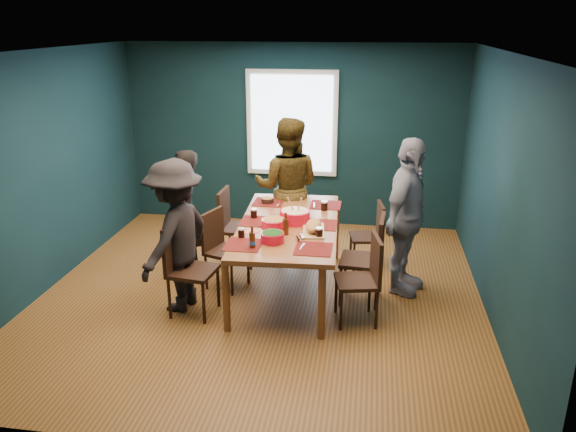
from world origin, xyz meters
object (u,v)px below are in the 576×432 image
object	(u,v)px
person_back	(287,187)
bowl_dumpling	(295,216)
dining_table	(288,230)
person_far_left	(186,212)
bowl_herbs	(272,237)
chair_left_far	(232,221)
chair_left_near	(184,262)
cutting_board	(313,227)
person_near_left	(176,236)
person_right	(406,217)
chair_right_mid	(370,253)
bowl_salad	(274,223)
chair_left_mid	(220,243)
chair_right_near	(366,273)
chair_right_far	(373,231)

from	to	relation	value
person_back	bowl_dumpling	world-z (taller)	person_back
dining_table	bowl_dumpling	bearing A→B (deg)	30.86
person_far_left	bowl_herbs	xyz separation A→B (m)	(1.25, -0.93, 0.11)
chair_left_far	bowl_dumpling	world-z (taller)	bowl_dumpling
dining_table	person_far_left	size ratio (longest dim) A/B	1.45
chair_left_near	cutting_board	distance (m)	1.43
person_back	person_near_left	xyz separation A→B (m)	(-0.94, -1.69, -0.09)
person_far_left	person_right	distance (m)	2.65
bowl_dumpling	bowl_herbs	size ratio (longest dim) A/B	1.40
chair_left_far	chair_right_mid	distance (m)	1.94
dining_table	chair_left_far	size ratio (longest dim) A/B	2.29
bowl_salad	bowl_dumpling	xyz separation A→B (m)	(0.20, 0.23, 0.02)
chair_left_mid	person_near_left	bearing A→B (deg)	-98.92
chair_left_far	person_right	xyz separation A→B (m)	(2.14, -0.49, 0.34)
chair_left_mid	cutting_board	size ratio (longest dim) A/B	1.59
chair_left_near	chair_right_mid	bearing A→B (deg)	22.48
chair_right_mid	bowl_dumpling	bearing A→B (deg)	171.79
dining_table	chair_left_near	xyz separation A→B (m)	(-1.01, -0.68, -0.16)
person_near_left	bowl_salad	world-z (taller)	person_near_left
chair_right_near	person_near_left	bearing A→B (deg)	167.64
person_right	bowl_herbs	bearing A→B (deg)	140.20
chair_left_far	person_near_left	size ratio (longest dim) A/B	0.59
person_near_left	chair_right_mid	bearing A→B (deg)	116.68
dining_table	cutting_board	size ratio (longest dim) A/B	3.87
chair_right_near	cutting_board	size ratio (longest dim) A/B	1.62
chair_left_far	chair_right_far	xyz separation A→B (m)	(1.78, 0.11, -0.08)
chair_right_far	chair_left_mid	bearing A→B (deg)	-165.88
person_near_left	person_back	bearing A→B (deg)	165.72
bowl_dumpling	dining_table	bearing A→B (deg)	-146.01
chair_right_mid	cutting_board	xyz separation A→B (m)	(-0.62, -0.08, 0.30)
cutting_board	person_right	bearing A→B (deg)	16.09
person_near_left	chair_right_near	bearing A→B (deg)	104.54
chair_left_mid	chair_right_mid	bearing A→B (deg)	14.07
person_far_left	bowl_herbs	world-z (taller)	person_far_left
person_far_left	person_right	bearing A→B (deg)	83.65
dining_table	person_near_left	bearing A→B (deg)	-155.84
chair_right_mid	bowl_herbs	size ratio (longest dim) A/B	4.10
chair_right_far	person_far_left	size ratio (longest dim) A/B	0.55
chair_left_far	cutting_board	distance (m)	1.49
chair_right_mid	person_near_left	distance (m)	2.11
chair_left_near	chair_right_near	xyz separation A→B (m)	(1.90, 0.09, -0.04)
bowl_salad	chair_left_far	bearing A→B (deg)	128.80
dining_table	bowl_salad	xyz separation A→B (m)	(-0.13, -0.19, 0.14)
chair_left_near	bowl_salad	size ratio (longest dim) A/B	3.76
chair_right_near	person_back	distance (m)	2.04
dining_table	bowl_salad	distance (m)	0.27
dining_table	cutting_board	bearing A→B (deg)	-39.26
chair_right_far	cutting_board	bearing A→B (deg)	-132.24
person_right	bowl_salad	xyz separation A→B (m)	(-1.45, -0.38, -0.02)
chair_right_far	chair_right_near	xyz separation A→B (m)	(-0.06, -1.38, 0.05)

